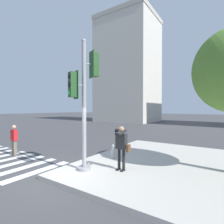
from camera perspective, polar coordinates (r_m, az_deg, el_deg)
The scene contains 8 objects.
ground_plane at distance 6.90m, azimuth -17.03°, elevation -19.89°, with size 160.00×160.00×0.00m, color #424244.
sidewalk_corner at distance 8.08m, azimuth 22.38°, elevation -16.15°, with size 8.00×8.00×0.16m.
crosswalk_stripes at distance 10.44m, azimuth -32.54°, elevation -12.70°, with size 6.60×2.84×0.01m.
traffic_signal_pole at distance 6.62m, azimuth -9.11°, elevation 5.61°, with size 0.74×1.16×4.91m.
person_photographer at distance 6.63m, azimuth 3.15°, elevation -10.42°, with size 0.58×0.54×1.64m.
pedestrian_distant at distance 10.62m, azimuth -29.33°, elevation -7.79°, with size 0.34×0.20×1.60m.
fire_hydrant at distance 8.27m, azimuth 0.39°, elevation -12.78°, with size 0.20×0.26×0.65m.
building_left at distance 34.93m, azimuth 5.28°, elevation 13.55°, with size 10.48×9.40×19.91m.
Camera 1 is at (4.99, -4.07, 2.47)m, focal length 28.00 mm.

